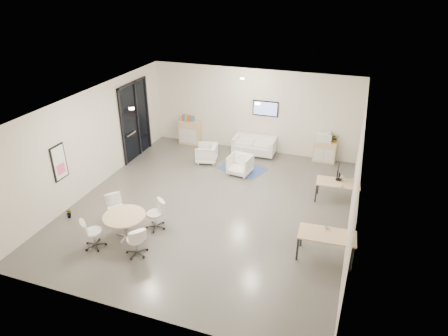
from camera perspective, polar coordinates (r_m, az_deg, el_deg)
The scene contains 21 objects.
room_shell at distance 11.43m, azimuth -1.93°, elevation 1.48°, with size 9.60×10.60×4.80m.
glass_door at distance 15.22m, azimuth -12.58°, elevation 6.97°, with size 0.09×1.90×2.85m.
artwork at distance 12.19m, azimuth -22.48°, elevation 0.73°, with size 0.05×0.54×1.04m.
wall_tv at distance 15.22m, azimuth 5.94°, elevation 8.46°, with size 0.98×0.06×0.58m.
ceiling_spots at distance 11.67m, azimuth -1.49°, elevation 10.31°, with size 3.14×4.14×0.03m.
sideboard_left at distance 16.39m, azimuth -4.90°, elevation 5.12°, with size 0.85×0.44×0.96m.
sideboard_right at distance 15.20m, azimuth 14.15°, elevation 2.30°, with size 0.81×0.39×0.81m.
books at distance 16.21m, azimuth -5.11°, elevation 7.08°, with size 0.49×0.14×0.22m.
printer at distance 14.99m, azimuth 14.11°, elevation 4.37°, with size 0.56×0.48×0.37m.
loveseat at distance 15.45m, azimuth 4.35°, elevation 3.16°, with size 1.61×0.81×0.60m.
blue_rug at distance 14.38m, azimuth 2.65°, elevation -0.05°, with size 1.54×1.03×0.01m, color #2F5491.
armchair_left at distance 14.74m, azimuth -2.54°, elevation 2.24°, with size 0.73×0.68×0.75m, color silver.
armchair_right at distance 13.86m, azimuth 2.30°, elevation 0.61°, with size 0.74×0.70×0.77m, color silver.
desk_rear at distance 12.59m, azimuth 15.97°, elevation -2.22°, with size 1.32×0.73×0.67m.
desk_front at distance 10.10m, azimuth 14.50°, elevation -9.49°, with size 1.40×0.75×0.72m.
monitor at distance 12.59m, azimuth 16.01°, elevation -0.66°, with size 0.20×0.50×0.44m.
round_table at distance 10.86m, azimuth -14.02°, elevation -6.97°, with size 1.11×1.11×0.68m.
meeting_chairs at distance 10.95m, azimuth -13.92°, elevation -7.76°, with size 2.09×2.09×0.82m.
plant_cabinet at distance 15.01m, azimuth 15.57°, elevation 4.00°, with size 0.27×0.31×0.24m, color #3F7F3F.
plant_floor at distance 12.41m, azimuth -21.20°, elevation -6.39°, with size 0.16×0.30×0.13m, color #3F7F3F.
cup at distance 10.23m, azimuth 14.42°, elevation -8.08°, with size 0.11×0.09×0.11m, color white.
Camera 1 is at (3.77, -9.64, 6.44)m, focal length 32.00 mm.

